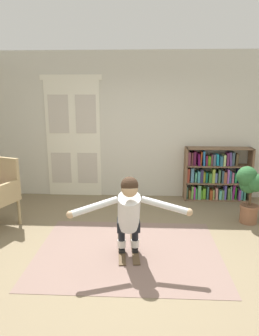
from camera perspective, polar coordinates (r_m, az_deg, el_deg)
The scene contains 8 objects.
ground_plane at distance 4.14m, azimuth -0.60°, elevation -16.57°, with size 7.20×7.20×0.00m, color #79694E.
back_wall at distance 6.21m, azimuth 0.81°, elevation 7.80°, with size 6.00×0.10×2.90m, color beige.
double_door at distance 6.34m, azimuth -10.44°, elevation 5.70°, with size 1.22×0.05×2.45m.
rug at distance 4.30m, azimuth -0.23°, elevation -15.31°, with size 2.46×1.92×0.01m, color #7C635A.
bookshelf at distance 6.33m, azimuth 15.77°, elevation -1.44°, with size 1.31×0.30×1.06m.
potted_plant at distance 5.36m, azimuth 21.54°, elevation -3.41°, with size 0.44×0.44×0.95m.
skis_pair at distance 4.31m, azimuth -0.25°, elevation -14.90°, with size 0.35×0.77×0.07m.
person_skier at distance 3.85m, azimuth -0.10°, elevation -8.02°, with size 1.47×0.68×1.07m.
Camera 1 is at (0.22, -3.57, 2.09)m, focal length 32.65 mm.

